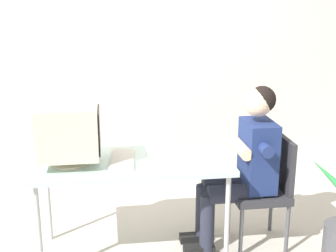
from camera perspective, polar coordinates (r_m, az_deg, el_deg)
The scene contains 7 objects.
ground_plane at distance 3.75m, azimuth -4.19°, elevation -15.05°, with size 12.00×12.00×0.00m, color #B2ADA3.
wall_back at distance 4.65m, azimuth -1.93°, elevation 10.65°, with size 8.00×0.10×3.00m, color beige.
desk at distance 3.44m, azimuth -4.42°, elevation -5.02°, with size 1.44×0.67×0.75m.
crt_monitor at distance 3.32m, azimuth -12.09°, elevation -0.68°, with size 0.43×0.39×0.43m.
keyboard at distance 3.41m, azimuth -5.66°, elevation -4.06°, with size 0.21×0.45×0.03m.
office_chair at distance 3.71m, azimuth 12.05°, elevation -7.14°, with size 0.42×0.42×0.88m.
person_seated at distance 3.58m, azimuth 9.42°, elevation -4.23°, with size 0.69×0.55×1.28m.
Camera 1 is at (-0.17, -3.21, 1.93)m, focal length 49.60 mm.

